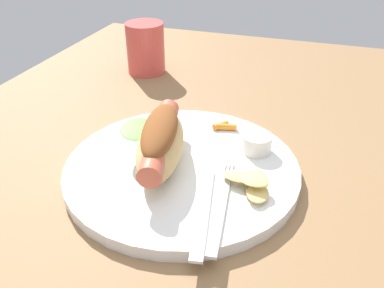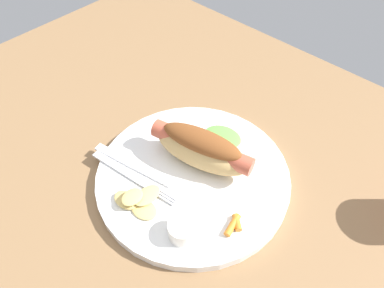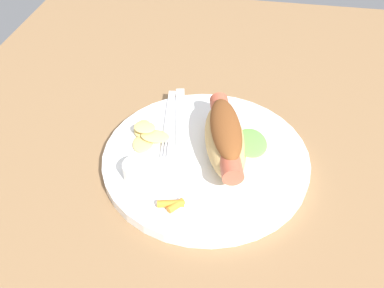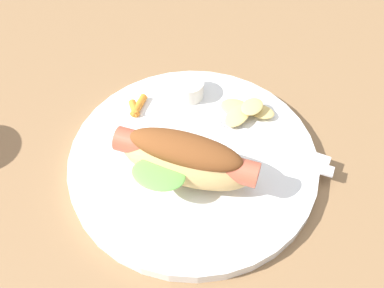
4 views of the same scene
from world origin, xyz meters
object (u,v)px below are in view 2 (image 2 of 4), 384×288
(sauce_ramekin, at_px, (183,230))
(chips_pile, at_px, (138,201))
(fork, at_px, (131,176))
(carrot_garnish, at_px, (234,224))
(plate, at_px, (193,176))
(hot_dog, at_px, (202,148))
(knife, at_px, (133,164))

(sauce_ramekin, xyz_separation_m, chips_pile, (-0.08, -0.01, -0.00))
(fork, height_order, carrot_garnish, carrot_garnish)
(plate, xyz_separation_m, fork, (-0.07, -0.07, 0.01))
(plate, xyz_separation_m, carrot_garnish, (0.10, -0.03, 0.01))
(sauce_ramekin, relative_size, fork, 0.25)
(plate, height_order, chips_pile, chips_pile)
(hot_dog, height_order, fork, hot_dog)
(fork, bearing_deg, hot_dog, 50.38)
(plate, xyz_separation_m, chips_pile, (-0.02, -0.09, 0.02))
(sauce_ramekin, distance_m, carrot_garnish, 0.07)
(hot_dog, relative_size, fork, 1.03)
(chips_pile, distance_m, carrot_garnish, 0.14)
(plate, bearing_deg, chips_pile, -102.15)
(chips_pile, height_order, carrot_garnish, chips_pile)
(plate, distance_m, hot_dog, 0.05)
(chips_pile, bearing_deg, sauce_ramekin, 6.43)
(fork, relative_size, knife, 1.11)
(plate, bearing_deg, carrot_garnish, -14.82)
(plate, distance_m, chips_pile, 0.10)
(hot_dog, height_order, knife, hot_dog)
(plate, bearing_deg, hot_dog, 102.80)
(fork, height_order, knife, same)
(hot_dog, distance_m, knife, 0.11)
(hot_dog, distance_m, fork, 0.12)
(chips_pile, xyz_separation_m, carrot_garnish, (0.12, 0.07, -0.00))
(fork, height_order, chips_pile, chips_pile)
(fork, relative_size, carrot_garnish, 4.38)
(sauce_ramekin, height_order, chips_pile, sauce_ramekin)
(knife, bearing_deg, carrot_garnish, -3.59)
(sauce_ramekin, bearing_deg, carrot_garnish, 52.95)
(chips_pile, bearing_deg, plate, 77.85)
(plate, relative_size, sauce_ramekin, 7.48)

